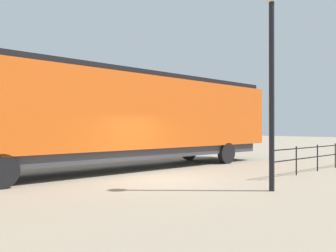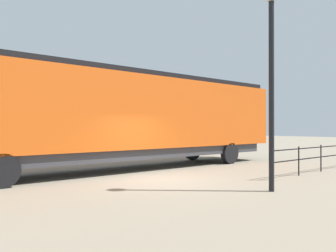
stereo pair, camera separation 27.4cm
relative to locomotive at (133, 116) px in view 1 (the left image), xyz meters
The scene contains 4 objects.
ground_plane 4.30m from the locomotive, 18.62° to the right, with size 120.00×120.00×0.00m, color gray.
locomotive is the anchor object (origin of this frame).
lamp_post 7.37m from the locomotive, ahead, with size 0.48×0.48×6.17m.
platform_fence 8.37m from the locomotive, 42.92° to the left, with size 0.05×7.53×1.16m.
Camera 1 is at (9.31, -7.91, 1.91)m, focal length 35.85 mm.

